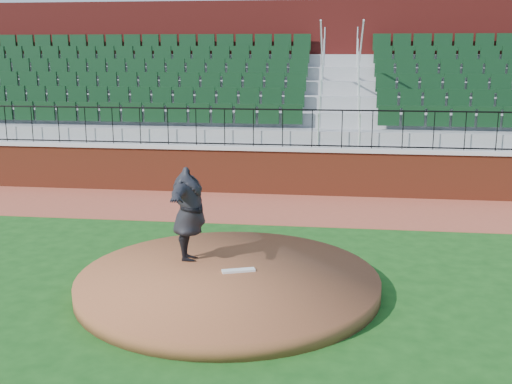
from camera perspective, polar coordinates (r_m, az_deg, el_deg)
ground at (r=10.37m, az=-1.09°, el=-8.88°), size 90.00×90.00×0.00m
warning_track at (r=15.47m, az=1.87°, el=-1.45°), size 34.00×3.20×0.01m
field_wall at (r=16.89m, az=2.42°, el=1.84°), size 34.00×0.35×1.20m
wall_cap at (r=16.78m, az=2.44°, el=4.02°), size 34.00×0.45×0.10m
wall_railing at (r=16.70m, az=2.46°, el=5.89°), size 34.00×0.05×1.00m
seating_stands at (r=19.35m, az=3.19°, el=8.34°), size 34.00×5.10×4.60m
concourse_wall at (r=22.11m, az=3.77°, el=10.08°), size 34.00×0.50×5.50m
pitchers_mound at (r=10.31m, az=-2.56°, el=-8.28°), size 4.95×4.95×0.25m
pitching_rubber at (r=10.40m, az=-1.63°, el=-7.23°), size 0.57×0.32×0.04m
pitcher at (r=10.78m, az=-6.20°, el=-2.03°), size 0.76×2.09×1.66m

